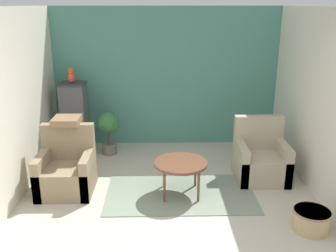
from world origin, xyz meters
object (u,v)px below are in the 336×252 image
at_px(potted_plant, 108,127).
at_px(armchair_right, 260,160).
at_px(coffee_table, 181,165).
at_px(armchair_left, 67,172).
at_px(birdcage, 75,119).
at_px(parrot, 71,76).
at_px(wicker_basket, 311,219).

bearing_deg(potted_plant, armchair_right, -23.21).
xyz_separation_m(coffee_table, armchair_left, (-1.66, 0.16, -0.16)).
bearing_deg(coffee_table, birdcage, 137.62).
bearing_deg(parrot, birdcage, -90.00).
relative_size(armchair_right, parrot, 3.48).
bearing_deg(potted_plant, coffee_table, -52.24).
bearing_deg(armchair_left, birdcage, 96.63).
xyz_separation_m(birdcage, potted_plant, (0.61, -0.09, -0.13)).
relative_size(coffee_table, parrot, 2.77).
relative_size(armchair_right, wicker_basket, 2.12).
relative_size(coffee_table, birdcage, 0.58).
height_order(parrot, potted_plant, parrot).
bearing_deg(birdcage, parrot, 90.00).
relative_size(coffee_table, wicker_basket, 1.68).
bearing_deg(armchair_left, potted_plant, 73.14).
relative_size(birdcage, wicker_basket, 2.90).
bearing_deg(wicker_basket, potted_plant, 137.65).
height_order(armchair_left, potted_plant, armchair_left).
relative_size(armchair_right, birdcage, 0.73).
relative_size(armchair_left, armchair_right, 1.00).
distance_m(parrot, wicker_basket, 4.46).
relative_size(coffee_table, armchair_right, 0.80).
distance_m(birdcage, parrot, 0.79).
bearing_deg(potted_plant, parrot, 171.35).
distance_m(coffee_table, parrot, 2.67).
height_order(armchair_left, birdcage, birdcage).
bearing_deg(parrot, coffee_table, -42.42).
bearing_deg(parrot, armchair_left, -83.38).
bearing_deg(wicker_basket, armchair_left, 161.09).
distance_m(coffee_table, potted_plant, 2.01).
xyz_separation_m(coffee_table, potted_plant, (-1.23, 1.59, 0.04)).
height_order(coffee_table, wicker_basket, coffee_table).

